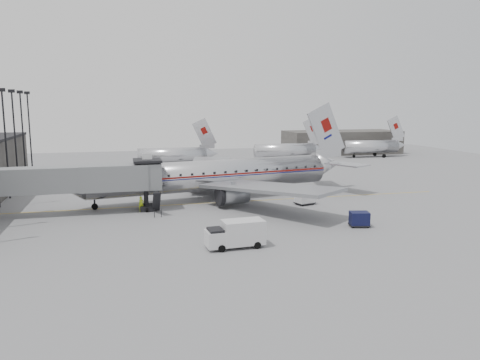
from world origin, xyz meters
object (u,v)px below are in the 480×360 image
object	(u,v)px
airliner	(218,175)
ramp_worker	(141,204)
baggage_cart_navy	(359,219)
service_van	(236,234)
baggage_cart_white	(305,197)

from	to	relation	value
airliner	ramp_worker	size ratio (longest dim) A/B	21.89
baggage_cart_navy	airliner	bearing A→B (deg)	135.56
airliner	ramp_worker	distance (m)	12.36
service_van	baggage_cart_navy	size ratio (longest dim) A/B	2.31
baggage_cart_white	baggage_cart_navy	bearing A→B (deg)	-100.14
airliner	service_van	world-z (taller)	airliner
airliner	ramp_worker	xyz separation A→B (m)	(-10.77, -5.56, -2.42)
airliner	baggage_cart_navy	bearing A→B (deg)	-67.83
airliner	ramp_worker	world-z (taller)	airliner
baggage_cart_white	ramp_worker	size ratio (longest dim) A/B	1.44
service_van	baggage_cart_navy	distance (m)	15.21
baggage_cart_navy	baggage_cart_white	world-z (taller)	baggage_cart_white
baggage_cart_white	ramp_worker	world-z (taller)	ramp_worker
airliner	baggage_cart_white	bearing A→B (deg)	-42.66
airliner	baggage_cart_white	size ratio (longest dim) A/B	15.24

